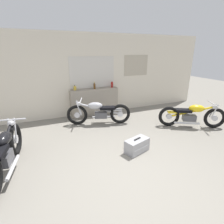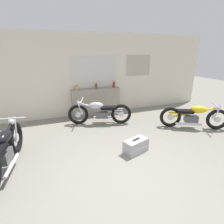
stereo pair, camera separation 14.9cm
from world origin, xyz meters
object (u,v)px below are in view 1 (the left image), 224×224
(motorcycle_black, at_px, (5,153))
(motorcycle_yellow, at_px, (192,115))
(bottle_center, at_px, (112,84))
(hard_case_silver, at_px, (137,145))
(bottle_leftmost, at_px, (75,88))
(motorcycle_silver, at_px, (99,112))
(bottle_left_center, at_px, (94,86))

(motorcycle_black, height_order, motorcycle_yellow, motorcycle_black)
(motorcycle_black, bearing_deg, bottle_center, 37.93)
(motorcycle_black, distance_m, hard_case_silver, 2.68)
(bottle_leftmost, relative_size, motorcycle_silver, 0.09)
(bottle_left_center, xyz_separation_m, motorcycle_yellow, (2.36, -2.20, -0.67))
(bottle_left_center, relative_size, motorcycle_black, 0.12)
(hard_case_silver, bearing_deg, bottle_center, 79.11)
(motorcycle_yellow, bearing_deg, hard_case_silver, -165.13)
(motorcycle_black, bearing_deg, bottle_leftmost, 53.86)
(bottle_left_center, height_order, motorcycle_silver, bottle_left_center)
(bottle_leftmost, height_order, motorcycle_black, bottle_leftmost)
(bottle_leftmost, bearing_deg, bottle_left_center, -3.05)
(bottle_leftmost, distance_m, bottle_center, 1.35)
(bottle_center, relative_size, motorcycle_silver, 0.13)
(motorcycle_black, bearing_deg, hard_case_silver, -6.81)
(bottle_leftmost, height_order, bottle_left_center, bottle_left_center)
(bottle_leftmost, distance_m, motorcycle_yellow, 3.83)
(motorcycle_silver, bearing_deg, bottle_leftmost, 118.83)
(bottle_leftmost, distance_m, bottle_left_center, 0.68)
(bottle_center, height_order, hard_case_silver, bottle_center)
(bottle_leftmost, relative_size, bottle_center, 0.67)
(bottle_center, xyz_separation_m, motorcycle_black, (-3.18, -2.48, -0.65))
(motorcycle_silver, xyz_separation_m, motorcycle_yellow, (2.52, -1.30, -0.01))
(bottle_leftmost, height_order, bottle_center, bottle_center)
(bottle_center, relative_size, motorcycle_black, 0.13)
(bottle_leftmost, bearing_deg, motorcycle_black, -126.14)
(motorcycle_silver, height_order, motorcycle_yellow, motorcycle_silver)
(motorcycle_yellow, height_order, hard_case_silver, motorcycle_yellow)
(bottle_left_center, distance_m, motorcycle_yellow, 3.30)
(bottle_left_center, xyz_separation_m, motorcycle_black, (-2.52, -2.48, -0.64))
(bottle_left_center, distance_m, motorcycle_black, 3.59)
(motorcycle_black, xyz_separation_m, motorcycle_yellow, (4.88, 0.28, -0.03))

